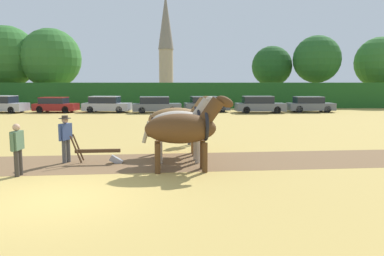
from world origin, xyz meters
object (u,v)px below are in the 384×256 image
(draft_horse_lead_left, at_px, (184,128))
(draft_horse_trail_left, at_px, (179,120))
(parked_car_center_right, at_px, (156,105))
(farmer_onlooker_left, at_px, (17,146))
(farmer_at_plow, at_px, (66,135))
(tree_center_right, at_px, (381,62))
(parked_car_center, at_px, (106,105))
(parked_car_right, at_px, (206,104))
(parked_car_far_right, at_px, (259,105))
(tree_far_left, at_px, (7,57))
(tree_center_left, at_px, (272,66))
(farmer_beside_team, at_px, (191,124))
(tree_center, at_px, (317,59))
(draft_horse_lead_right, at_px, (181,124))
(parked_car_center_left, at_px, (55,105))
(tree_left, at_px, (51,59))
(church_spire, at_px, (166,42))
(plow, at_px, (102,154))
(parked_car_end_right, at_px, (310,105))

(draft_horse_lead_left, relative_size, draft_horse_trail_left, 1.06)
(parked_car_center_right, bearing_deg, draft_horse_lead_left, -88.59)
(farmer_onlooker_left, bearing_deg, draft_horse_lead_left, 10.53)
(farmer_at_plow, height_order, farmer_onlooker_left, farmer_at_plow)
(tree_center_right, relative_size, parked_car_center, 1.82)
(parked_car_right, relative_size, parked_car_far_right, 0.96)
(tree_far_left, bearing_deg, tree_center_left, 3.32)
(parked_car_right, bearing_deg, tree_center_right, 16.23)
(farmer_beside_team, distance_m, parked_car_center, 19.98)
(tree_center, relative_size, parked_car_center_right, 1.80)
(draft_horse_lead_right, xyz_separation_m, parked_car_center_right, (-2.77, 21.26, -0.66))
(tree_far_left, distance_m, farmer_beside_team, 35.39)
(draft_horse_trail_left, relative_size, parked_car_center_left, 0.71)
(draft_horse_lead_left, height_order, parked_car_center, draft_horse_lead_left)
(tree_left, distance_m, farmer_at_plow, 33.92)
(tree_left, distance_m, draft_horse_lead_right, 35.41)
(tree_left, distance_m, church_spire, 38.72)
(plow, distance_m, parked_car_right, 22.76)
(tree_far_left, bearing_deg, draft_horse_trail_left, -55.05)
(tree_center_right, distance_m, draft_horse_trail_left, 38.61)
(tree_center_right, xyz_separation_m, parked_car_center_right, (-25.94, -10.66, -4.40))
(church_spire, bearing_deg, parked_car_far_right, -76.29)
(draft_horse_lead_right, xyz_separation_m, farmer_beside_team, (0.37, 3.57, -0.42))
(church_spire, distance_m, draft_horse_trail_left, 67.47)
(draft_horse_lead_right, xyz_separation_m, parked_car_end_right, (11.65, 21.93, -0.67))
(tree_center_right, xyz_separation_m, farmer_onlooker_left, (-28.10, -33.89, -4.19))
(plow, relative_size, parked_car_center_left, 0.45)
(parked_car_center, bearing_deg, parked_car_end_right, 4.70)
(tree_left, bearing_deg, parked_car_right, -27.64)
(farmer_at_plow, xyz_separation_m, parked_car_center_left, (-8.17, 21.95, -0.30))
(draft_horse_trail_left, relative_size, parked_car_end_right, 0.65)
(tree_center_left, height_order, parked_car_center_right, tree_center_left)
(tree_left, xyz_separation_m, draft_horse_lead_left, (16.06, -32.71, -4.13))
(farmer_beside_team, distance_m, parked_car_center_right, 17.96)
(parked_car_center, bearing_deg, parked_car_far_right, 1.44)
(parked_car_center, bearing_deg, tree_left, 136.59)
(farmer_beside_team, xyz_separation_m, parked_car_right, (1.49, 18.45, -0.24))
(tree_center_left, xyz_separation_m, plow, (-13.20, -33.39, -4.39))
(draft_horse_lead_right, height_order, farmer_at_plow, draft_horse_lead_right)
(church_spire, height_order, parked_car_end_right, church_spire)
(tree_center_left, bearing_deg, parked_car_center, -147.95)
(parked_car_end_right, bearing_deg, tree_center_left, 94.18)
(parked_car_center, bearing_deg, farmer_onlooker_left, -79.16)
(church_spire, bearing_deg, farmer_onlooker_left, -90.20)
(parked_car_center, height_order, parked_car_right, parked_car_center)
(plow, distance_m, farmer_at_plow, 1.46)
(tree_center_left, bearing_deg, draft_horse_lead_left, -106.60)
(tree_center_right, xyz_separation_m, draft_horse_lead_right, (-23.17, -31.92, -3.74))
(farmer_at_plow, bearing_deg, tree_center, 81.55)
(parked_car_center_left, xyz_separation_m, parked_car_center_right, (9.48, -0.59, 0.03))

